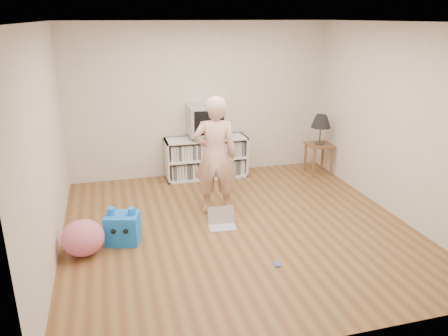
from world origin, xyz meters
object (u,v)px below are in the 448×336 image
person (215,156)px  dvd_deck (206,136)px  media_unit (206,157)px  plush_pink (83,238)px  table_lamp (321,122)px  plush_blue (123,228)px  crt_tv (206,120)px  side_table (319,151)px  laptop (222,221)px

person → dvd_deck: bearing=-85.4°
media_unit → plush_pink: size_ratio=2.81×
table_lamp → person: size_ratio=0.31×
plush_blue → plush_pink: (-0.46, -0.17, 0.02)m
crt_tv → table_lamp: 1.99m
plush_blue → side_table: bearing=41.1°
media_unit → dvd_deck: (-0.00, -0.02, 0.39)m
laptop → plush_pink: size_ratio=0.77×
dvd_deck → table_lamp: (1.95, -0.37, 0.21)m
person → plush_pink: size_ratio=3.36×
crt_tv → plush_pink: size_ratio=1.20×
side_table → person: (-2.15, -1.08, 0.42)m
plush_blue → crt_tv: bearing=68.5°
person → plush_pink: person is taller
plush_blue → media_unit: bearing=68.8°
side_table → plush_blue: (-3.48, -1.66, -0.22)m
plush_pink → media_unit: bearing=48.1°
media_unit → dvd_deck: 0.39m
side_table → person: 2.44m
media_unit → laptop: bearing=-96.9°
side_table → plush_blue: size_ratio=1.18×
media_unit → plush_blue: (-1.53, -2.05, -0.15)m
table_lamp → plush_blue: (-3.48, -1.66, -0.75)m
side_table → plush_pink: size_ratio=1.10×
laptop → plush_blue: (-1.29, -0.11, 0.13)m
table_lamp → dvd_deck: bearing=169.3°
media_unit → plush_pink: media_unit is taller
side_table → table_lamp: table_lamp is taller
media_unit → dvd_deck: size_ratio=3.11×
crt_tv → plush_pink: (-1.99, -2.20, -0.81)m
media_unit → side_table: (1.95, -0.39, 0.07)m
media_unit → person: bearing=-97.8°
table_lamp → person: bearing=-153.3°
dvd_deck → plush_pink: size_ratio=0.90×
plush_blue → table_lamp: bearing=41.1°
person → plush_blue: 1.58m
side_table → media_unit: bearing=168.8°
person → laptop: 0.90m
crt_tv → table_lamp: bearing=-10.7°
plush_pink → side_table: bearing=24.9°
dvd_deck → crt_tv: bearing=-90.0°
laptop → dvd_deck: bearing=87.9°
media_unit → crt_tv: crt_tv is taller
table_lamp → plush_blue: table_lamp is taller
plush_blue → plush_pink: 0.49m
laptop → plush_blue: bearing=-170.3°
plush_blue → plush_pink: size_ratio=0.94×
crt_tv → plush_blue: (-1.53, -2.03, -0.82)m
crt_tv → plush_pink: crt_tv is taller
media_unit → person: size_ratio=0.84×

